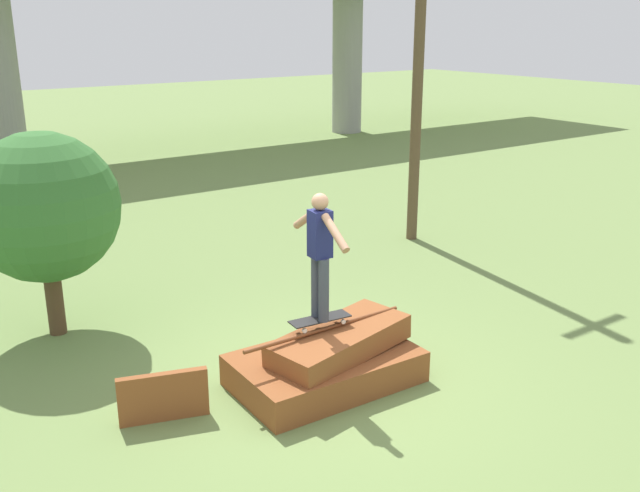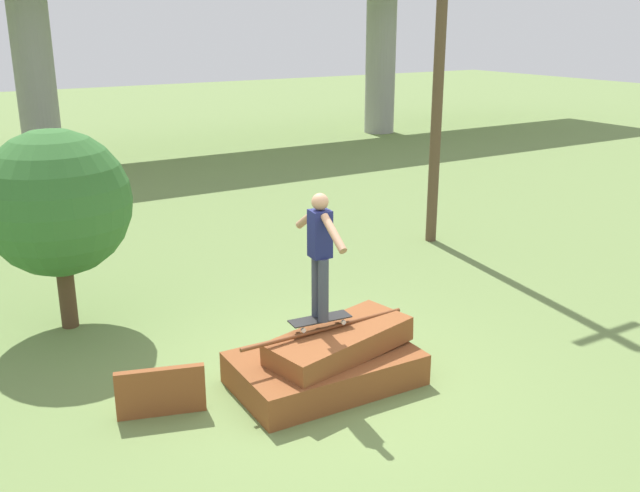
{
  "view_description": "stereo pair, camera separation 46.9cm",
  "coord_description": "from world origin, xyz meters",
  "px_view_note": "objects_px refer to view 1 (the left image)",
  "views": [
    {
      "loc": [
        -4.35,
        -6.06,
        4.05
      ],
      "look_at": [
        -0.02,
        0.07,
        1.67
      ],
      "focal_mm": 40.0,
      "sensor_mm": 36.0,
      "label": 1
    },
    {
      "loc": [
        -3.96,
        -6.32,
        4.05
      ],
      "look_at": [
        -0.02,
        0.07,
        1.67
      ],
      "focal_mm": 40.0,
      "sensor_mm": 36.0,
      "label": 2
    }
  ],
  "objects_px": {
    "skater": "(320,249)",
    "tree_behind_left": "(44,208)",
    "utility_pole": "(420,16)",
    "skateboard": "(320,319)"
  },
  "relations": [
    {
      "from": "utility_pole",
      "to": "skateboard",
      "type": "bearing_deg",
      "value": -142.43
    },
    {
      "from": "skateboard",
      "to": "skater",
      "type": "xyz_separation_m",
      "value": [
        0.0,
        0.0,
        0.85
      ]
    },
    {
      "from": "utility_pole",
      "to": "tree_behind_left",
      "type": "relative_size",
      "value": 2.92
    },
    {
      "from": "skater",
      "to": "tree_behind_left",
      "type": "xyz_separation_m",
      "value": [
        -2.12,
        3.16,
        0.11
      ]
    },
    {
      "from": "skater",
      "to": "tree_behind_left",
      "type": "relative_size",
      "value": 0.54
    },
    {
      "from": "skateboard",
      "to": "skater",
      "type": "distance_m",
      "value": 0.85
    },
    {
      "from": "skateboard",
      "to": "skater",
      "type": "relative_size",
      "value": 0.51
    },
    {
      "from": "utility_pole",
      "to": "tree_behind_left",
      "type": "bearing_deg",
      "value": -175.81
    },
    {
      "from": "tree_behind_left",
      "to": "skateboard",
      "type": "bearing_deg",
      "value": -56.11
    },
    {
      "from": "skater",
      "to": "utility_pole",
      "type": "bearing_deg",
      "value": 37.57
    }
  ]
}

